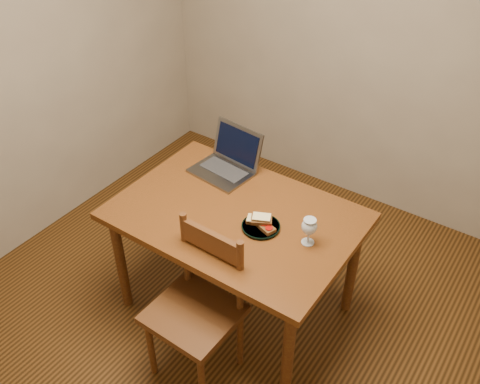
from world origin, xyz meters
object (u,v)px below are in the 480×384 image
Objects in this scene: plate at (261,227)px; milk_glass at (309,231)px; laptop at (229,159)px; chair at (196,304)px; table at (236,225)px.

plate is 0.27m from milk_glass.
laptop reaches higher than plate.
plate is at bearing -171.07° from milk_glass.
laptop is (-0.46, 0.35, 0.06)m from plate.
milk_glass is at bearing 54.55° from chair.
table is at bearing -43.05° from laptop.
chair is 0.92m from laptop.
chair reaches higher than plate.
plate is at bearing -7.84° from table.
laptop is at bearing 142.58° from plate.
laptop reaches higher than milk_glass.
laptop reaches higher than table.
milk_glass is 0.78m from laptop.
chair reaches higher than table.
chair is 0.68m from milk_glass.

